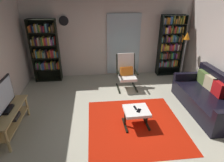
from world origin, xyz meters
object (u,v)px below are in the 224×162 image
at_px(leather_sofa, 209,98).
at_px(wall_clock, 64,21).
at_px(tv_stand, 9,117).
at_px(floor_lamp_by_shelf, 186,43).
at_px(bookshelf_near_tv, 45,49).
at_px(bookshelf_near_sofa, 170,44).
at_px(lounge_armchair, 126,71).
at_px(cell_phone, 139,111).
at_px(television, 3,98).
at_px(tv_remote, 135,108).
at_px(ottoman, 136,112).

bearing_deg(leather_sofa, wall_clock, 146.20).
height_order(tv_stand, leather_sofa, leather_sofa).
distance_m(leather_sofa, floor_lamp_by_shelf, 1.96).
xyz_separation_m(bookshelf_near_tv, bookshelf_near_sofa, (4.05, 0.08, 0.04)).
height_order(leather_sofa, wall_clock, wall_clock).
relative_size(bookshelf_near_tv, lounge_armchair, 1.90).
distance_m(leather_sofa, cell_phone, 1.92).
distance_m(tv_stand, lounge_armchair, 3.24).
xyz_separation_m(television, tv_remote, (2.59, -0.00, -0.40)).
bearing_deg(floor_lamp_by_shelf, cell_phone, -131.49).
relative_size(television, leather_sofa, 0.46).
height_order(bookshelf_near_tv, ottoman, bookshelf_near_tv).
distance_m(bookshelf_near_tv, cell_phone, 3.62).
xyz_separation_m(cell_phone, floor_lamp_by_shelf, (1.94, 2.19, 0.84)).
xyz_separation_m(television, leather_sofa, (4.50, 0.36, -0.50)).
xyz_separation_m(tv_stand, television, (0.00, -0.02, 0.47)).
bearing_deg(television, bookshelf_near_sofa, 31.39).
height_order(ottoman, floor_lamp_by_shelf, floor_lamp_by_shelf).
bearing_deg(lounge_armchair, bookshelf_near_tv, 161.94).
bearing_deg(tv_stand, leather_sofa, 4.33).
distance_m(cell_phone, wall_clock, 3.65).
bearing_deg(wall_clock, floor_lamp_by_shelf, -10.46).
distance_m(television, floor_lamp_by_shelf, 5.06).
bearing_deg(cell_phone, bookshelf_near_sofa, 88.42).
bearing_deg(wall_clock, leather_sofa, -33.80).
distance_m(ottoman, cell_phone, 0.10).
height_order(bookshelf_near_sofa, tv_remote, bookshelf_near_sofa).
bearing_deg(cell_phone, tv_stand, -152.65).
xyz_separation_m(bookshelf_near_tv, wall_clock, (0.62, 0.21, 0.81)).
height_order(television, bookshelf_near_sofa, bookshelf_near_sofa).
bearing_deg(bookshelf_near_tv, wall_clock, 18.30).
relative_size(leather_sofa, wall_clock, 6.85).
height_order(television, tv_remote, television).
relative_size(leather_sofa, lounge_armchair, 1.94).
xyz_separation_m(television, cell_phone, (2.64, -0.10, -0.41)).
distance_m(bookshelf_near_tv, tv_remote, 3.51).
xyz_separation_m(television, wall_clock, (0.91, 2.77, 1.04)).
distance_m(tv_remote, wall_clock, 3.55).
bearing_deg(tv_stand, television, -83.44).
xyz_separation_m(leather_sofa, tv_remote, (-1.92, -0.36, 0.09)).
relative_size(tv_stand, lounge_armchair, 1.21).
bearing_deg(wall_clock, bookshelf_near_sofa, -2.10).
bearing_deg(television, cell_phone, -2.24).
bearing_deg(bookshelf_near_sofa, ottoman, -122.60).
xyz_separation_m(television, floor_lamp_by_shelf, (4.58, 2.09, 0.43)).
bearing_deg(leather_sofa, tv_stand, -175.67).
bearing_deg(leather_sofa, tv_remote, -169.24).
distance_m(lounge_armchair, ottoman, 1.84).
bearing_deg(ottoman, tv_stand, 178.31).
relative_size(floor_lamp_by_shelf, wall_clock, 5.41).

